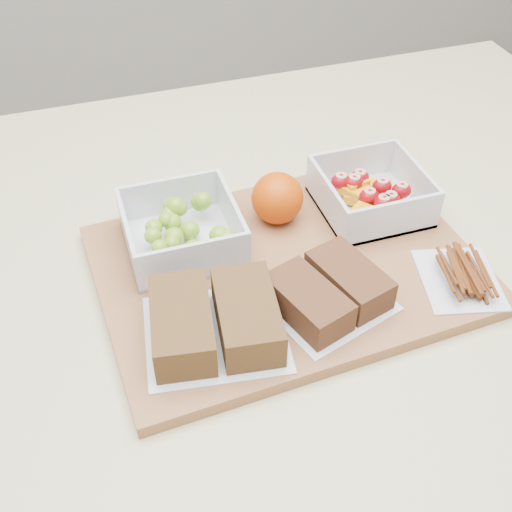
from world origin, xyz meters
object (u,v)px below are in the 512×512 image
object	(u,v)px
cutting_board	(287,269)
fruit_container	(370,195)
sandwich_bag_center	(329,292)
orange	(277,198)
sandwich_bag_left	(215,321)
grape_container	(183,230)
pretzel_bag	(461,273)

from	to	relation	value
cutting_board	fruit_container	xyz separation A→B (m)	(0.13, 0.06, 0.03)
fruit_container	sandwich_bag_center	distance (m)	0.18
orange	sandwich_bag_left	size ratio (longest dim) A/B	0.40
grape_container	pretzel_bag	bearing A→B (deg)	-28.87
sandwich_bag_left	orange	bearing A→B (deg)	52.32
cutting_board	orange	distance (m)	0.09
sandwich_bag_center	fruit_container	bearing A→B (deg)	50.35
cutting_board	pretzel_bag	xyz separation A→B (m)	(0.17, -0.08, 0.02)
fruit_container	sandwich_bag_center	world-z (taller)	fruit_container
fruit_container	cutting_board	bearing A→B (deg)	-153.97
grape_container	fruit_container	size ratio (longest dim) A/B	1.03
orange	sandwich_bag_center	bearing A→B (deg)	-88.61
sandwich_bag_center	sandwich_bag_left	bearing A→B (deg)	-177.75
sandwich_bag_left	pretzel_bag	size ratio (longest dim) A/B	1.34
grape_container	orange	world-z (taller)	orange
fruit_container	sandwich_bag_center	size ratio (longest dim) A/B	0.84
cutting_board	sandwich_bag_center	world-z (taller)	sandwich_bag_center
cutting_board	sandwich_bag_left	world-z (taller)	sandwich_bag_left
fruit_container	grape_container	bearing A→B (deg)	179.26
sandwich_bag_center	cutting_board	bearing A→B (deg)	104.89
fruit_container	sandwich_bag_left	world-z (taller)	fruit_container
cutting_board	orange	bearing A→B (deg)	75.90
sandwich_bag_left	sandwich_bag_center	world-z (taller)	sandwich_bag_left
sandwich_bag_left	sandwich_bag_center	size ratio (longest dim) A/B	1.07
grape_container	orange	size ratio (longest dim) A/B	2.02
pretzel_bag	fruit_container	bearing A→B (deg)	104.80
grape_container	sandwich_bag_center	world-z (taller)	grape_container
cutting_board	pretzel_bag	world-z (taller)	pretzel_bag
cutting_board	pretzel_bag	size ratio (longest dim) A/B	3.58
grape_container	pretzel_bag	size ratio (longest dim) A/B	1.08
pretzel_bag	grape_container	bearing A→B (deg)	151.13
cutting_board	orange	xyz separation A→B (m)	(0.02, 0.08, 0.04)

